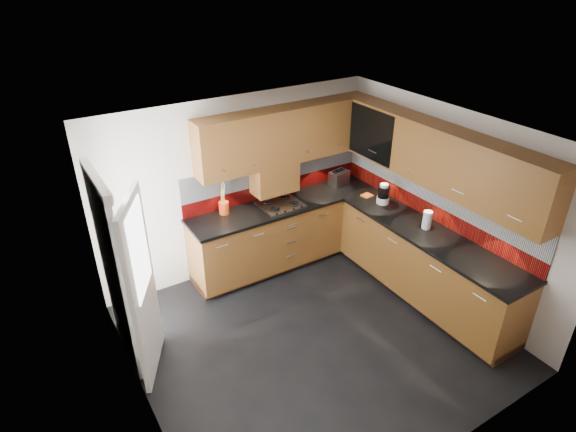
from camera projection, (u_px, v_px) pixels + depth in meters
room at (317, 224)px, 4.82m from camera, size 4.00×3.80×2.64m
base_cabinets at (350, 250)px, 6.36m from camera, size 2.70×3.20×0.95m
countertop at (352, 219)px, 6.11m from camera, size 2.72×3.22×0.04m
backsplash at (357, 188)px, 6.24m from camera, size 2.70×3.20×0.54m
upper_cabinets at (365, 146)px, 5.81m from camera, size 2.50×3.20×0.72m
extractor_hood at (274, 178)px, 6.35m from camera, size 0.60×0.33×0.40m
glass_cabinet at (379, 131)px, 6.23m from camera, size 0.32×0.80×0.66m
back_door at (126, 280)px, 4.78m from camera, size 0.42×1.19×2.04m
gas_hob at (281, 204)px, 6.39m from camera, size 0.55×0.49×0.04m
utensil_pot at (224, 206)px, 6.15m from camera, size 0.13×0.13×0.47m
toaster at (339, 178)px, 6.93m from camera, size 0.31×0.23×0.21m
food_processor at (383, 194)px, 6.39m from camera, size 0.17×0.17×0.28m
paper_towel at (427, 220)px, 5.81m from camera, size 0.13×0.13×0.23m
orange_cloth at (367, 195)px, 6.63m from camera, size 0.16×0.14×0.02m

